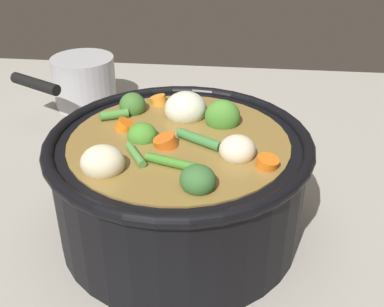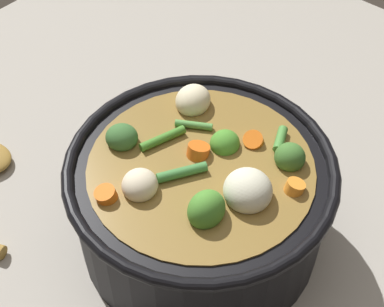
# 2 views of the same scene
# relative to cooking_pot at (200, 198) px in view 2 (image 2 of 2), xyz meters

# --- Properties ---
(ground_plane) EXTENTS (1.10, 1.10, 0.00)m
(ground_plane) POSITION_rel_cooking_pot_xyz_m (0.00, 0.00, -0.07)
(ground_plane) COLOR #9E998E
(cooking_pot) EXTENTS (0.28, 0.28, 0.15)m
(cooking_pot) POSITION_rel_cooking_pot_xyz_m (0.00, 0.00, 0.00)
(cooking_pot) COLOR black
(cooking_pot) RESTS_ON ground_plane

